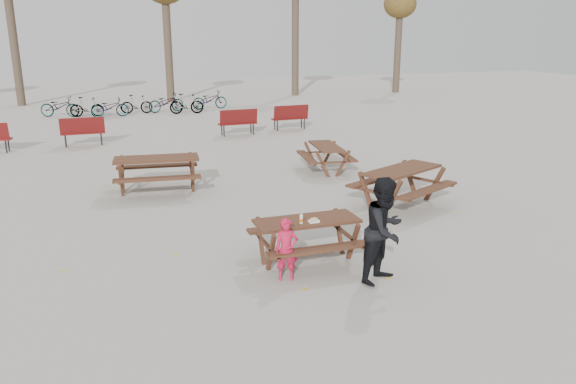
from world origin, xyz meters
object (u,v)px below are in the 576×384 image
object	(u,v)px
picnic_table_north	(157,175)
picnic_table_east	(401,187)
soda_bottle	(301,219)
adult	(385,230)
picnic_table_far	(326,158)
food_tray	(314,221)
main_picnic_table	(307,230)
child	(287,250)

from	to	relation	value
picnic_table_north	picnic_table_east	bearing A→B (deg)	-24.29
soda_bottle	adult	distance (m)	1.44
picnic_table_far	picnic_table_east	bearing A→B (deg)	-167.75
adult	picnic_table_east	xyz separation A→B (m)	(2.35, 3.49, -0.42)
adult	picnic_table_east	size ratio (longest dim) A/B	0.84
food_tray	main_picnic_table	bearing A→B (deg)	107.95
main_picnic_table	soda_bottle	size ratio (longest dim) A/B	10.59
main_picnic_table	child	distance (m)	0.84
food_tray	picnic_table_east	size ratio (longest dim) A/B	0.09
main_picnic_table	picnic_table_east	bearing A→B (deg)	35.85
main_picnic_table	picnic_table_far	bearing A→B (deg)	64.22
main_picnic_table	picnic_table_far	size ratio (longest dim) A/B	1.04
picnic_table_east	main_picnic_table	bearing A→B (deg)	-169.17
child	food_tray	bearing A→B (deg)	46.51
adult	picnic_table_north	distance (m)	7.14
food_tray	child	distance (m)	0.81
child	adult	bearing A→B (deg)	-7.31
main_picnic_table	food_tray	bearing A→B (deg)	-72.05
adult	picnic_table_far	xyz separation A→B (m)	(2.06, 7.24, -0.49)
adult	picnic_table_far	world-z (taller)	adult
main_picnic_table	child	xyz separation A→B (m)	(-0.58, -0.60, -0.07)
child	picnic_table_north	world-z (taller)	child
picnic_table_east	soda_bottle	bearing A→B (deg)	-168.70
soda_bottle	adult	world-z (taller)	adult
main_picnic_table	picnic_table_east	distance (m)	4.00
picnic_table_east	picnic_table_far	xyz separation A→B (m)	(-0.30, 3.75, -0.07)
soda_bottle	picnic_table_far	size ratio (longest dim) A/B	0.10
main_picnic_table	picnic_table_north	size ratio (longest dim) A/B	0.87
picnic_table_north	soda_bottle	bearing A→B (deg)	-66.08
picnic_table_east	picnic_table_far	distance (m)	3.77
main_picnic_table	adult	distance (m)	1.48
adult	picnic_table_north	xyz separation A→B (m)	(-2.83, 6.54, -0.42)
picnic_table_north	picnic_table_far	world-z (taller)	picnic_table_north
picnic_table_north	child	bearing A→B (deg)	-71.00
food_tray	picnic_table_north	world-z (taller)	picnic_table_north
food_tray	soda_bottle	bearing A→B (deg)	176.50
soda_bottle	main_picnic_table	bearing A→B (deg)	44.49
soda_bottle	child	world-z (taller)	child
food_tray	picnic_table_far	size ratio (longest dim) A/B	0.10
child	picnic_table_far	xyz separation A→B (m)	(3.53, 6.70, -0.15)
adult	picnic_table_north	bearing A→B (deg)	83.42
food_tray	adult	world-z (taller)	adult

